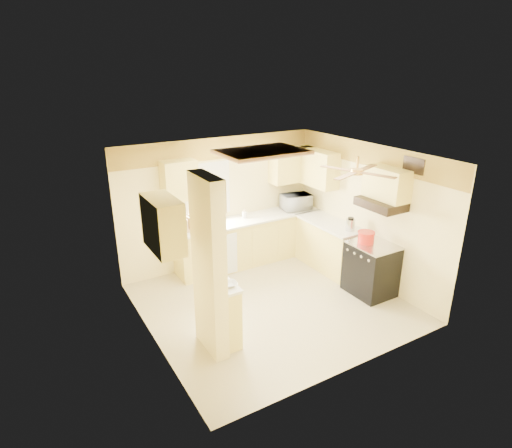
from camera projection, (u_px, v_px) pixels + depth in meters
floor at (272, 303)px, 7.15m from camera, size 4.00×4.00×0.00m
ceiling at (274, 156)px, 6.27m from camera, size 4.00×4.00×0.00m
wall_back at (219, 203)px, 8.24m from camera, size 4.00×0.00×4.00m
wall_front at (357, 285)px, 5.18m from camera, size 4.00×0.00×4.00m
wall_left at (148, 263)px, 5.76m from camera, size 0.00×3.80×3.80m
wall_right at (366, 213)px, 7.67m from camera, size 0.00×3.80×3.80m
wallpaper_border at (218, 148)px, 7.86m from camera, size 4.00×0.02×0.40m
partition_column at (209, 267)px, 5.63m from camera, size 0.20×0.70×2.50m
partition_ledge at (225, 315)px, 6.01m from camera, size 0.25×0.55×0.90m
ledge_top at (225, 285)px, 5.85m from camera, size 0.28×0.58×0.04m
lower_cabinets_back at (250, 241)px, 8.52m from camera, size 3.00×0.60×0.90m
lower_cabinets_right at (329, 246)px, 8.29m from camera, size 0.60×1.40×0.90m
countertop_back at (250, 219)px, 8.35m from camera, size 3.04×0.64×0.04m
countertop_right at (330, 223)px, 8.12m from camera, size 0.64×1.44×0.04m
dishwasher_panel at (223, 255)px, 7.92m from camera, size 0.58×0.02×0.80m
window at (207, 190)px, 8.01m from camera, size 0.92×0.02×1.02m
upper_cab_back_left at (179, 180)px, 7.49m from camera, size 0.60×0.35×0.70m
upper_cab_back_right at (291, 165)px, 8.63m from camera, size 0.90×0.35×0.70m
upper_cab_right at (317, 168)px, 8.38m from camera, size 0.35×1.00×0.70m
upper_cab_left_wall at (163, 224)px, 5.43m from camera, size 0.35×0.75×0.70m
upper_cab_over_stove at (387, 184)px, 6.89m from camera, size 0.35×0.76×0.52m
stove at (371, 269)px, 7.34m from camera, size 0.68×0.77×0.92m
range_hood at (381, 204)px, 6.97m from camera, size 0.50×0.76×0.14m
poster_menu at (215, 223)px, 5.47m from camera, size 0.02×0.42×0.57m
poster_nashville at (217, 269)px, 5.70m from camera, size 0.02×0.42×0.57m
ceiling_light_panel at (262, 152)px, 6.74m from camera, size 1.35×0.95×0.06m
ceiling_fan at (357, 171)px, 6.26m from camera, size 1.15×1.15×0.26m
vent_grate at (414, 165)px, 6.56m from camera, size 0.02×0.40×0.25m
microwave at (296, 202)px, 8.78m from camera, size 0.62×0.46×0.32m
bowl at (230, 284)px, 5.79m from camera, size 0.21×0.21×0.05m
dutch_oven at (366, 237)px, 7.23m from camera, size 0.29×0.29×0.20m
kettle at (350, 224)px, 7.68m from camera, size 0.16×0.16×0.25m
dish_rack at (190, 225)px, 7.74m from camera, size 0.44×0.34×0.24m
utensil_crock at (245, 215)px, 8.33m from camera, size 0.10×0.10×0.19m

